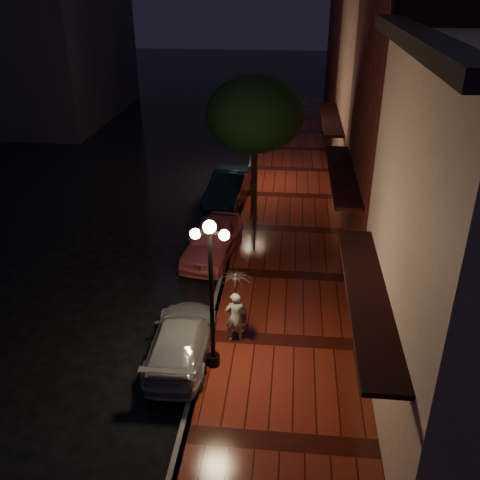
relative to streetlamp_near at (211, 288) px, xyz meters
The scene contains 14 objects.
ground 5.65m from the streetlamp_near, 94.00° to the left, with size 120.00×120.00×0.00m, color black.
sidewalk 5.91m from the streetlamp_near, 69.19° to the left, with size 4.50×60.00×0.15m, color #4C150D.
curb 5.61m from the streetlamp_near, 94.00° to the left, with size 0.25×60.00×0.15m, color #595451.
storefront_mid 10.08m from the streetlamp_near, 46.47° to the left, with size 5.00×8.00×11.00m, color #511914.
storefront_far 16.52m from the streetlamp_near, 66.09° to the left, with size 5.00×8.00×9.00m, color #8C5951.
storefront_extra 25.98m from the streetlamp_near, 75.10° to the left, with size 5.00×12.00×10.00m, color #511914.
streetlamp_near is the anchor object (origin of this frame).
streetlamp_far 14.00m from the streetlamp_near, 90.00° to the left, with size 0.96×0.36×4.31m.
street_tree 11.12m from the streetlamp_near, 88.65° to the left, with size 4.16×4.16×5.80m.
pink_car 6.69m from the streetlamp_near, 98.51° to the left, with size 1.66×4.12×1.40m, color #CF5560.
navy_car 11.90m from the streetlamp_near, 94.64° to the left, with size 1.55×4.45×1.47m, color black.
silver_car 2.26m from the streetlamp_near, 156.19° to the left, with size 1.66×4.08×1.18m, color #9E9EA5.
woman_with_umbrella 1.57m from the streetlamp_near, 67.26° to the left, with size 0.93×0.94×2.23m.
parking_meter 6.92m from the streetlamp_near, 84.83° to the left, with size 0.15×0.12×1.50m.
Camera 1 is at (2.22, -16.34, 9.77)m, focal length 40.00 mm.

